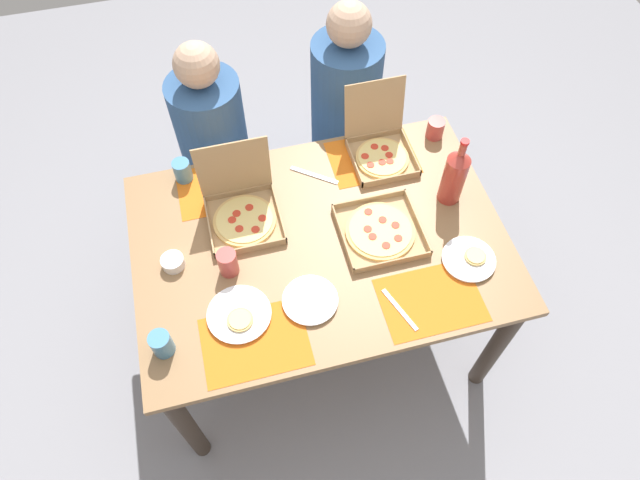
{
  "coord_description": "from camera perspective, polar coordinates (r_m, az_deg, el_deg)",
  "views": [
    {
      "loc": [
        -0.29,
        -1.13,
        2.56
      ],
      "look_at": [
        0.0,
        0.0,
        0.78
      ],
      "focal_mm": 31.46,
      "sensor_mm": 36.0,
      "label": 1
    }
  ],
  "objects": [
    {
      "name": "diner_left_seat",
      "position": [
        2.78,
        -10.41,
        8.38
      ],
      "size": [
        0.32,
        0.32,
        1.16
      ],
      "color": "#33598C",
      "rests_on": "ground_plane"
    },
    {
      "name": "plate_near_right",
      "position": [
        2.14,
        14.94,
        -1.9
      ],
      "size": [
        0.2,
        0.2,
        0.03
      ],
      "color": "white",
      "rests_on": "dining_table"
    },
    {
      "name": "cup_clear_right",
      "position": [
        2.34,
        -13.81,
        6.86
      ],
      "size": [
        0.07,
        0.07,
        0.09
      ],
      "primitive_type": "cylinder",
      "color": "teal",
      "rests_on": "dining_table"
    },
    {
      "name": "fork_by_near_right",
      "position": [
        2.0,
        8.11,
        -7.02
      ],
      "size": [
        0.08,
        0.18,
        0.0
      ],
      "primitive_type": "cube",
      "rotation": [
        0.0,
        0.0,
        5.06
      ],
      "color": "#B7B7BC",
      "rests_on": "dining_table"
    },
    {
      "name": "placemat_near_left",
      "position": [
        1.94,
        -6.62,
        -10.25
      ],
      "size": [
        0.36,
        0.26,
        0.0
      ],
      "primitive_type": "cube",
      "color": "orange",
      "rests_on": "dining_table"
    },
    {
      "name": "pizza_box_corner_left",
      "position": [
        2.17,
        -7.91,
        3.15
      ],
      "size": [
        0.28,
        0.28,
        0.31
      ],
      "color": "tan",
      "rests_on": "dining_table"
    },
    {
      "name": "diner_right_seat",
      "position": [
        2.82,
        2.45,
        11.42
      ],
      "size": [
        0.32,
        0.32,
        1.23
      ],
      "color": "#33598C",
      "rests_on": "ground_plane"
    },
    {
      "name": "pizza_box_corner_right",
      "position": [
        2.37,
        6.17,
        9.38
      ],
      "size": [
        0.25,
        0.3,
        0.29
      ],
      "color": "tan",
      "rests_on": "dining_table"
    },
    {
      "name": "dining_table",
      "position": [
        2.23,
        0.0,
        -1.63
      ],
      "size": [
        1.41,
        0.99,
        0.78
      ],
      "color": "#3F3328",
      "rests_on": "ground_plane"
    },
    {
      "name": "pizza_box_edge_far",
      "position": [
        2.15,
        6.14,
        0.91
      ],
      "size": [
        0.3,
        0.3,
        0.04
      ],
      "color": "tan",
      "rests_on": "dining_table"
    },
    {
      "name": "placemat_far_right",
      "position": [
        2.39,
        5.35,
        8.35
      ],
      "size": [
        0.36,
        0.26,
        0.0
      ],
      "primitive_type": "cube",
      "color": "orange",
      "rests_on": "dining_table"
    },
    {
      "name": "cup_clear_left",
      "position": [
        1.95,
        -15.81,
        -10.12
      ],
      "size": [
        0.07,
        0.07,
        0.1
      ],
      "primitive_type": "cylinder",
      "color": "teal",
      "rests_on": "dining_table"
    },
    {
      "name": "plate_far_left",
      "position": [
        1.98,
        -8.21,
        -7.56
      ],
      "size": [
        0.23,
        0.23,
        0.03
      ],
      "color": "white",
      "rests_on": "dining_table"
    },
    {
      "name": "placemat_far_left",
      "position": [
        2.31,
        -9.85,
        5.31
      ],
      "size": [
        0.36,
        0.26,
        0.0
      ],
      "primitive_type": "cube",
      "color": "orange",
      "rests_on": "dining_table"
    },
    {
      "name": "cup_dark",
      "position": [
        2.48,
        11.66,
        11.05
      ],
      "size": [
        0.07,
        0.07,
        0.09
      ],
      "primitive_type": "cylinder",
      "color": "#BF4742",
      "rests_on": "dining_table"
    },
    {
      "name": "ground_plane",
      "position": [
        2.81,
        0.0,
        -8.72
      ],
      "size": [
        6.0,
        6.0,
        0.0
      ],
      "primitive_type": "plane",
      "color": "gray"
    },
    {
      "name": "placemat_near_right",
      "position": [
        2.04,
        11.2,
        -6.01
      ],
      "size": [
        0.36,
        0.26,
        0.0
      ],
      "primitive_type": "cube",
      "color": "orange",
      "rests_on": "dining_table"
    },
    {
      "name": "condiment_bowl",
      "position": [
        2.12,
        -14.73,
        -2.19
      ],
      "size": [
        0.08,
        0.08,
        0.04
      ],
      "primitive_type": "cylinder",
      "color": "white",
      "rests_on": "dining_table"
    },
    {
      "name": "plate_far_right",
      "position": [
        1.99,
        -1.01,
        -6.16
      ],
      "size": [
        0.2,
        0.2,
        0.02
      ],
      "color": "white",
      "rests_on": "dining_table"
    },
    {
      "name": "soda_bottle",
      "position": [
        2.2,
        13.52,
        6.39
      ],
      "size": [
        0.09,
        0.09,
        0.32
      ],
      "color": "#B2382D",
      "rests_on": "dining_table"
    },
    {
      "name": "cup_red",
      "position": [
        2.04,
        -9.35,
        -2.28
      ],
      "size": [
        0.07,
        0.07,
        0.11
      ],
      "primitive_type": "cylinder",
      "color": "#BF4742",
      "rests_on": "dining_table"
    },
    {
      "name": "knife_by_far_right",
      "position": [
        2.31,
        -0.6,
        6.62
      ],
      "size": [
        0.18,
        0.14,
        0.0
      ],
      "primitive_type": "cube",
      "rotation": [
        0.0,
        0.0,
        5.63
      ],
      "color": "#B7B7BC",
      "rests_on": "dining_table"
    }
  ]
}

